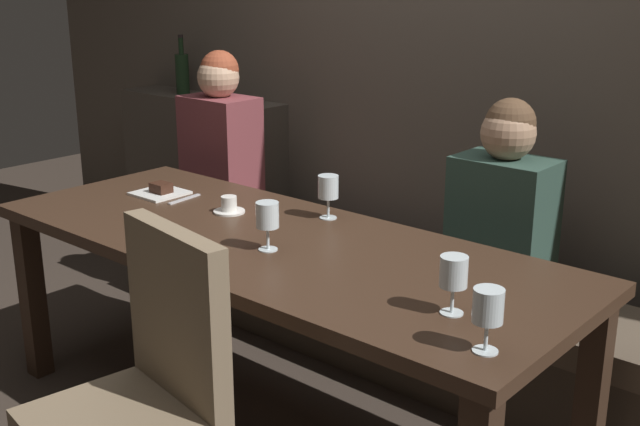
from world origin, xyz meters
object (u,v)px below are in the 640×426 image
dining_table (272,262)px  dessert_plate (160,191)px  fork_on_table (184,199)px  wine_glass_center_back (267,216)px  chair_near_side (144,386)px  wine_glass_far_left (488,309)px  wine_glass_far_right (328,189)px  diner_bearded (503,203)px  banquette_bench (388,311)px  diner_redhead (221,140)px  wine_bottle_dark_red (182,72)px  wine_glass_near_left (454,275)px  espresso_cup (229,206)px

dining_table → dessert_plate: (-0.73, 0.10, 0.10)m
fork_on_table → wine_glass_center_back: bearing=-22.8°
chair_near_side → wine_glass_far_left: bearing=30.9°
chair_near_side → dessert_plate: (-0.95, 0.82, 0.20)m
chair_near_side → wine_glass_far_right: 1.09m
diner_bearded → wine_glass_far_left: 1.11m
wine_glass_far_right → wine_glass_center_back: (0.08, -0.39, 0.00)m
wine_glass_far_left → fork_on_table: bearing=166.6°
wine_glass_center_back → wine_glass_far_left: size_ratio=1.00×
diner_bearded → banquette_bench: bearing=-177.0°
dining_table → wine_glass_center_back: bearing=-51.1°
wine_glass_center_back → diner_redhead: bearing=144.2°
chair_near_side → wine_glass_center_back: size_ratio=5.98×
chair_near_side → fork_on_table: chair_near_side is taller
chair_near_side → wine_glass_center_back: (-0.15, 0.63, 0.30)m
wine_bottle_dark_red → wine_glass_center_back: (1.78, -1.14, -0.21)m
wine_glass_far_left → chair_near_side: bearing=-149.1°
dining_table → wine_glass_far_right: (-0.00, 0.30, 0.20)m
wine_bottle_dark_red → wine_glass_far_right: bearing=-23.5°
banquette_bench → wine_glass_center_back: wine_glass_center_back is taller
chair_near_side → wine_glass_near_left: (0.58, 0.59, 0.29)m
espresso_cup → wine_glass_far_left: bearing=-16.0°
espresso_cup → wine_glass_far_right: bearing=30.3°
dining_table → wine_glass_far_left: bearing=-15.2°
dessert_plate → fork_on_table: dessert_plate is taller
dining_table → wine_glass_center_back: size_ratio=13.41×
wine_glass_near_left → wine_glass_center_back: bearing=177.1°
dessert_plate → espresso_cup: bearing=1.8°
diner_bearded → wine_glass_far_right: size_ratio=4.50×
dessert_plate → wine_bottle_dark_red: bearing=135.8°
wine_bottle_dark_red → espresso_cup: size_ratio=2.72×
wine_glass_far_right → dessert_plate: (-0.73, -0.20, -0.10)m
chair_near_side → fork_on_table: size_ratio=5.76×
dining_table → wine_glass_far_right: bearing=90.6°
wine_glass_far_left → espresso_cup: wine_glass_far_left is taller
chair_near_side → dessert_plate: size_ratio=5.16×
wine_glass_near_left → espresso_cup: size_ratio=1.37×
dessert_plate → dining_table: bearing=-7.6°
diner_bearded → wine_glass_far_right: diner_bearded is taller
wine_bottle_dark_red → dessert_plate: size_ratio=1.72×
diner_redhead → dining_table: bearing=-34.4°
fork_on_table → wine_bottle_dark_red: bearing=134.0°
banquette_bench → wine_glass_far_right: (-0.00, -0.40, 0.62)m
wine_glass_near_left → espresso_cup: (-1.13, 0.24, -0.09)m
dessert_plate → banquette_bench: bearing=39.5°
wine_bottle_dark_red → chair_near_side: bearing=-42.5°
dining_table → chair_near_side: chair_near_side is taller
wine_glass_far_right → wine_glass_near_left: bearing=-28.2°
espresso_cup → diner_bearded: bearing=36.8°
dining_table → wine_glass_near_left: size_ratio=13.41×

